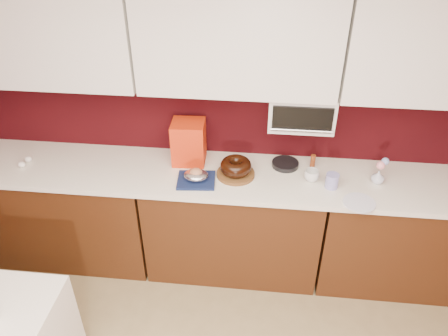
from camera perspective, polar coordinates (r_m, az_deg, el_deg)
ceiling at (r=0.75m, az=-10.81°, el=16.08°), size 4.00×4.50×0.02m
wall_back at (r=3.29m, az=1.87°, el=7.23°), size 4.00×0.02×2.50m
base_cabinet_left at (r=3.81m, az=-19.28°, el=-5.40°), size 1.31×0.58×0.86m
base_cabinet_center at (r=3.49m, az=1.21°, el=-7.22°), size 1.31×0.58×0.86m
base_cabinet_right at (r=3.66m, az=22.71°, el=-8.14°), size 1.31×0.58×0.86m
countertop at (r=3.21m, az=1.31°, el=-1.15°), size 4.00×0.62×0.04m
upper_cabinet_left at (r=3.29m, az=-23.02°, el=15.91°), size 1.31×0.33×0.70m
upper_cabinet_center at (r=2.91m, az=1.83°, el=16.39°), size 1.31×0.33×0.70m
toaster_oven at (r=3.11m, az=10.07°, el=7.60°), size 0.45×0.30×0.25m
toaster_oven_door at (r=2.96m, az=10.19°, el=6.24°), size 0.40×0.02×0.18m
toaster_oven_handle at (r=2.99m, az=10.06°, el=4.84°), size 0.42×0.02×0.02m
cake_base at (r=3.19m, az=1.54°, el=-0.77°), size 0.31×0.31×0.03m
bundt_cake at (r=3.15m, az=1.56°, el=0.23°), size 0.30×0.30×0.09m
navy_towel at (r=3.13m, az=-3.64°, el=-1.60°), size 0.29×0.25×0.02m
foil_ham_nest at (r=3.10m, az=-3.67°, el=-0.93°), size 0.21×0.19×0.06m
roasted_ham at (r=3.09m, az=-3.69°, el=-0.55°), size 0.09×0.08×0.06m
pandoro_box at (r=3.28m, az=-4.63°, el=3.38°), size 0.25×0.23×0.33m
dark_pan at (r=3.32m, az=8.00°, el=0.52°), size 0.25×0.25×0.04m
coffee_mug at (r=3.17m, az=11.39°, el=-0.84°), size 0.11×0.11×0.10m
blue_jar at (r=3.13m, az=13.92°, el=-1.64°), size 0.10×0.10×0.11m
flower_vase at (r=3.27m, az=19.49°, el=-1.02°), size 0.09×0.09×0.11m
flower_pink at (r=3.22m, az=19.80°, el=0.34°), size 0.06×0.06×0.06m
flower_blue at (r=3.24m, az=20.32°, el=0.82°), size 0.05×0.05×0.05m
china_plate at (r=3.06m, az=17.26°, el=-4.36°), size 0.22×0.22×0.01m
amber_bottle at (r=3.31m, az=11.52°, el=0.84°), size 0.04×0.04×0.11m
egg_left at (r=3.65m, az=-24.20°, el=1.08°), size 0.07×0.06×0.05m
egg_right at (r=3.61m, az=-24.92°, el=0.43°), size 0.07×0.06×0.05m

